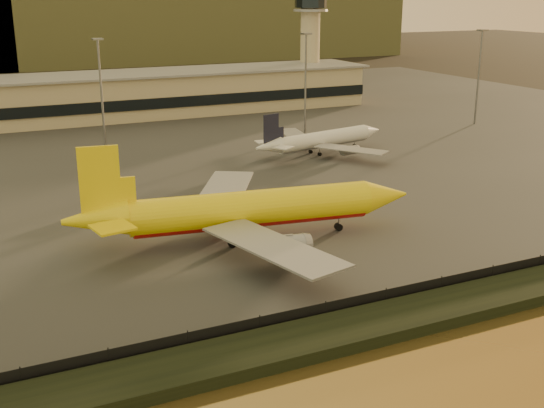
{
  "coord_description": "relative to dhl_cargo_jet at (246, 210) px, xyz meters",
  "views": [
    {
      "loc": [
        -40.79,
        -72.21,
        35.14
      ],
      "look_at": [
        -0.67,
        12.0,
        6.03
      ],
      "focal_mm": 45.0,
      "sensor_mm": 36.0,
      "label": 1
    }
  ],
  "objects": [
    {
      "name": "ground",
      "position": [
        3.66,
        -14.41,
        -4.81
      ],
      "size": [
        900.0,
        900.0,
        0.0
      ],
      "primitive_type": "plane",
      "color": "black",
      "rests_on": "ground"
    },
    {
      "name": "embankment",
      "position": [
        3.66,
        -31.41,
        -4.11
      ],
      "size": [
        320.0,
        7.0,
        1.4
      ],
      "primitive_type": "cube",
      "color": "black",
      "rests_on": "ground"
    },
    {
      "name": "tarmac",
      "position": [
        3.66,
        80.59,
        -4.71
      ],
      "size": [
        320.0,
        220.0,
        0.2
      ],
      "primitive_type": "cube",
      "color": "#2D2D2D",
      "rests_on": "ground"
    },
    {
      "name": "perimeter_fence",
      "position": [
        3.66,
        -27.41,
        -3.51
      ],
      "size": [
        300.0,
        0.05,
        2.2
      ],
      "primitive_type": "cube",
      "color": "black",
      "rests_on": "tarmac"
    },
    {
      "name": "terminal_building",
      "position": [
        -10.86,
        111.15,
        1.44
      ],
      "size": [
        202.0,
        25.0,
        12.6
      ],
      "color": "tan",
      "rests_on": "tarmac"
    },
    {
      "name": "control_tower",
      "position": [
        73.66,
        116.59,
        16.85
      ],
      "size": [
        11.2,
        11.2,
        35.5
      ],
      "color": "tan",
      "rests_on": "tarmac"
    },
    {
      "name": "apron_light_masts",
      "position": [
        18.66,
        60.59,
        10.89
      ],
      "size": [
        152.2,
        12.2,
        25.4
      ],
      "color": "slate",
      "rests_on": "tarmac"
    },
    {
      "name": "dhl_cargo_jet",
      "position": [
        0.0,
        0.0,
        0.0
      ],
      "size": [
        51.65,
        50.08,
        15.44
      ],
      "rotation": [
        0.0,
        0.0,
        -0.15
      ],
      "color": "yellow",
      "rests_on": "tarmac"
    },
    {
      "name": "white_narrowbody_jet",
      "position": [
        37.75,
        44.44,
        -1.5
      ],
      "size": [
        36.13,
        34.75,
        10.43
      ],
      "rotation": [
        0.0,
        0.0,
        0.2
      ],
      "color": "silver",
      "rests_on": "tarmac"
    },
    {
      "name": "gse_vehicle_yellow",
      "position": [
        17.14,
        12.15,
        -3.76
      ],
      "size": [
        4.09,
        2.72,
        1.69
      ],
      "primitive_type": "cube",
      "rotation": [
        0.0,
        0.0,
        0.3
      ],
      "color": "yellow",
      "rests_on": "tarmac"
    },
    {
      "name": "gse_vehicle_white",
      "position": [
        -15.93,
        22.5,
        -3.72
      ],
      "size": [
        4.3,
        2.9,
        1.77
      ],
      "primitive_type": "cube",
      "rotation": [
        0.0,
        0.0,
        -0.31
      ],
      "color": "silver",
      "rests_on": "tarmac"
    }
  ]
}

